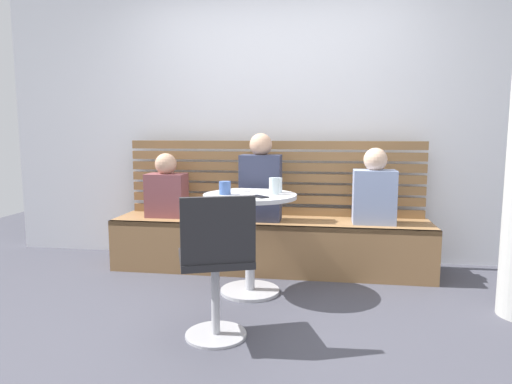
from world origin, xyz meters
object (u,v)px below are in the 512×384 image
person_child_middle (374,190)px  plate_small (239,190)px  cafe_table (250,224)px  white_chair (216,262)px  booth_bench (270,245)px  phone_on_table (259,197)px  person_adult (261,182)px  cup_water_clear (278,185)px  cup_mug_blue (225,188)px  cup_glass_tall (274,186)px  person_child_left (166,189)px

person_child_middle → plate_small: bearing=-159.1°
cafe_table → white_chair: 0.81m
booth_bench → plate_small: size_ratio=15.88×
cafe_table → phone_on_table: 0.28m
cafe_table → person_child_middle: bearing=30.9°
person_adult → cup_water_clear: bearing=-66.5°
cup_water_clear → cafe_table: bearing=-148.1°
booth_bench → cup_mug_blue: 0.88m
cafe_table → person_child_middle: 1.11m
plate_small → booth_bench: bearing=66.4°
cup_water_clear → plate_small: cup_water_clear is taller
person_adult → white_chair: bearing=-92.4°
booth_bench → cup_glass_tall: size_ratio=22.50×
person_child_left → cup_glass_tall: person_child_left is taller
person_child_middle → plate_small: person_child_middle is taller
booth_bench → person_child_middle: 0.99m
plate_small → phone_on_table: 0.36m
cup_mug_blue → plate_small: cup_mug_blue is taller
cup_water_clear → plate_small: size_ratio=0.65×
cafe_table → cup_glass_tall: 0.33m
person_child_left → cup_mug_blue: 0.94m
white_chair → plate_small: white_chair is taller
plate_small → person_child_middle: bearing=20.9°
white_chair → plate_small: (-0.05, 0.97, 0.28)m
person_child_middle → phone_on_table: (-0.85, -0.70, 0.03)m
cafe_table → plate_small: bearing=123.9°
person_child_middle → cup_glass_tall: person_child_middle is taller
cafe_table → white_chair: (-0.06, -0.81, -0.05)m
cup_water_clear → plate_small: (-0.30, 0.04, -0.05)m
cup_mug_blue → cup_water_clear: bearing=23.9°
booth_bench → person_adult: size_ratio=3.66×
cafe_table → person_child_left: person_child_left is taller
person_child_left → cup_water_clear: (1.04, -0.48, 0.11)m
person_child_left → phone_on_table: (0.94, -0.74, 0.06)m
person_adult → cup_water_clear: person_adult is taller
plate_small → cup_water_clear: bearing=-8.4°
cafe_table → cup_glass_tall: cup_glass_tall is taller
person_child_left → booth_bench: bearing=-1.0°
cafe_table → person_child_middle: person_child_middle is taller
plate_small → person_adult: bearing=74.2°
white_chair → person_child_left: size_ratio=1.51×
person_adult → booth_bench: bearing=24.5°
booth_bench → person_child_middle: bearing=-1.5°
person_child_left → phone_on_table: person_child_left is taller
cup_glass_tall → person_child_middle: bearing=35.1°
person_child_left → cup_glass_tall: 1.18m
white_chair → plate_small: bearing=93.1°
cafe_table → cup_glass_tall: bearing=7.7°
booth_bench → cafe_table: size_ratio=3.65×
booth_bench → phone_on_table: size_ratio=19.29×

